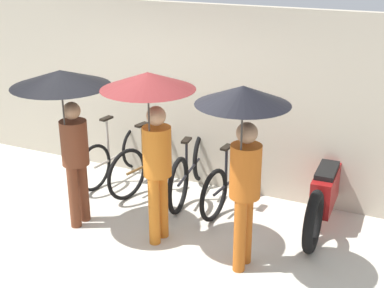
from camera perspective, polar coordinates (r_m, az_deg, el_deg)
The scene contains 10 objects.
ground_plane at distance 6.19m, azimuth -9.79°, elevation -11.39°, with size 30.00×30.00×0.00m, color beige.
back_wall at distance 7.43m, azimuth -0.84°, elevation 5.21°, with size 11.01×0.12×2.52m.
parked_bicycle_0 at distance 7.82m, azimuth -8.05°, elevation -1.15°, with size 0.44×1.61×1.02m.
parked_bicycle_1 at distance 7.50m, azimuth -4.27°, elevation -1.86°, with size 0.55×1.67×1.01m.
parked_bicycle_2 at distance 7.23m, azimuth -0.13°, elevation -2.63°, with size 0.44×1.79×1.03m.
parked_bicycle_3 at distance 7.01m, azimuth 4.28°, elevation -3.76°, with size 0.44×1.65×0.99m.
pedestrian_leading at distance 6.15m, azimuth -13.39°, elevation 4.38°, with size 1.10×1.10×1.96m.
pedestrian_center at distance 5.64m, azimuth -4.36°, elevation 3.46°, with size 0.99×0.99×2.03m.
pedestrian_trailing at distance 5.15m, azimuth 5.54°, elevation 1.22°, with size 0.91×0.91×2.03m.
motorcycle at distance 6.74m, azimuth 14.00°, elevation -4.96°, with size 0.58×2.15×0.93m.
Camera 1 is at (3.09, -4.23, 3.30)m, focal length 50.00 mm.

